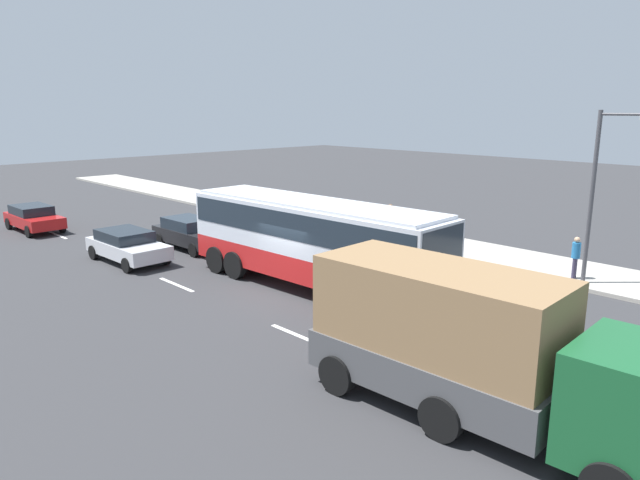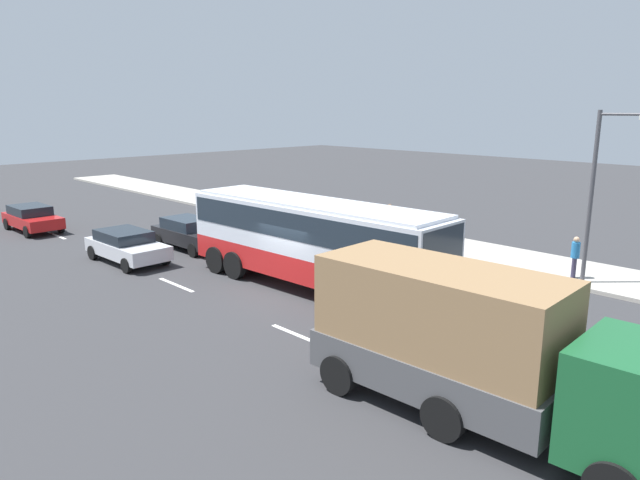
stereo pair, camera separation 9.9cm
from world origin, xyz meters
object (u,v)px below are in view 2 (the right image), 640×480
object	(u,v)px
car_silver_hatch	(127,245)
pedestrian_at_crossing	(575,254)
pedestrian_near_curb	(389,219)
coach_bus	(312,235)
car_red_compact	(32,218)
cargo_truck	(474,344)
street_lamp	(598,185)
car_black_sedan	(190,233)

from	to	relation	value
car_silver_hatch	pedestrian_at_crossing	distance (m)	18.61
pedestrian_near_curb	coach_bus	bearing A→B (deg)	-155.52
car_red_compact	pedestrian_near_curb	distance (m)	19.48
cargo_truck	pedestrian_near_curb	world-z (taller)	cargo_truck
coach_bus	street_lamp	world-z (taller)	street_lamp
street_lamp	coach_bus	bearing A→B (deg)	-133.36
car_red_compact	car_black_sedan	distance (m)	10.35
coach_bus	street_lamp	size ratio (longest dim) A/B	1.74
coach_bus	pedestrian_at_crossing	world-z (taller)	coach_bus
pedestrian_near_curb	street_lamp	distance (m)	10.47
coach_bus	car_silver_hatch	size ratio (longest dim) A/B	2.52
coach_bus	cargo_truck	size ratio (longest dim) A/B	1.40
car_silver_hatch	pedestrian_at_crossing	xyz separation A→B (m)	(14.92, 11.11, 0.35)
coach_bus	car_silver_hatch	bearing A→B (deg)	-161.57
cargo_truck	pedestrian_near_curb	bearing A→B (deg)	132.44
car_silver_hatch	pedestrian_near_curb	world-z (taller)	pedestrian_near_curb
car_red_compact	pedestrian_at_crossing	xyz separation A→B (m)	(24.68, 11.83, 0.35)
cargo_truck	pedestrian_near_curb	distance (m)	17.06
coach_bus	pedestrian_at_crossing	xyz separation A→B (m)	(6.47, 7.89, -0.97)
pedestrian_at_crossing	cargo_truck	bearing A→B (deg)	-84.85
car_silver_hatch	car_red_compact	bearing A→B (deg)	-177.37
car_red_compact	coach_bus	bearing A→B (deg)	10.56
pedestrian_near_curb	street_lamp	bearing A→B (deg)	-88.49
coach_bus	pedestrian_at_crossing	distance (m)	10.25
street_lamp	car_red_compact	bearing A→B (deg)	-155.56
car_silver_hatch	car_red_compact	distance (m)	9.78
car_red_compact	pedestrian_at_crossing	bearing A→B (deg)	23.97
coach_bus	cargo_truck	world-z (taller)	coach_bus
cargo_truck	street_lamp	bearing A→B (deg)	97.10
car_silver_hatch	car_black_sedan	bearing A→B (deg)	92.33
pedestrian_at_crossing	car_silver_hatch	bearing A→B (deg)	-150.90
cargo_truck	pedestrian_at_crossing	world-z (taller)	cargo_truck
car_silver_hatch	street_lamp	xyz separation A→B (m)	(15.62, 10.81, 3.13)
coach_bus	car_black_sedan	distance (m)	8.77
car_silver_hatch	pedestrian_near_curb	bearing A→B (deg)	62.50
cargo_truck	pedestrian_near_curb	size ratio (longest dim) A/B	4.50
pedestrian_near_curb	street_lamp	size ratio (longest dim) A/B	0.28
cargo_truck	pedestrian_at_crossing	distance (m)	12.11
car_red_compact	pedestrian_at_crossing	world-z (taller)	pedestrian_at_crossing
coach_bus	pedestrian_at_crossing	size ratio (longest dim) A/B	6.78
coach_bus	car_silver_hatch	distance (m)	9.14
coach_bus	cargo_truck	xyz separation A→B (m)	(9.14, -3.90, -0.33)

